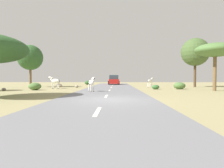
% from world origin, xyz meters
% --- Properties ---
extents(ground_plane, '(90.00, 90.00, 0.00)m').
position_xyz_m(ground_plane, '(0.00, 0.00, 0.00)').
color(ground_plane, '#998E60').
extents(road, '(6.00, 64.00, 0.05)m').
position_xyz_m(road, '(-0.34, 0.00, 0.03)').
color(road, slate).
rests_on(road, ground_plane).
extents(lane_markings, '(0.16, 56.00, 0.01)m').
position_xyz_m(lane_markings, '(-0.34, -1.00, 0.05)').
color(lane_markings, silver).
rests_on(lane_markings, road).
extents(zebra_0, '(0.85, 1.34, 1.36)m').
position_xyz_m(zebra_0, '(-1.92, 6.39, 0.86)').
color(zebra_0, silver).
rests_on(zebra_0, road).
extents(zebra_1, '(1.17, 1.14, 1.37)m').
position_xyz_m(zebra_1, '(5.05, 16.01, 0.82)').
color(zebra_1, silver).
rests_on(zebra_1, ground_plane).
extents(zebra_2, '(1.56, 0.71, 1.51)m').
position_xyz_m(zebra_2, '(-6.94, 11.50, 0.90)').
color(zebra_2, silver).
rests_on(zebra_2, ground_plane).
extents(car_0, '(2.23, 4.44, 1.74)m').
position_xyz_m(car_0, '(-0.22, 24.90, 0.85)').
color(car_0, red).
rests_on(car_0, road).
extents(tree_0, '(3.44, 3.44, 5.80)m').
position_xyz_m(tree_0, '(-11.51, 15.24, 4.06)').
color(tree_0, brown).
rests_on(tree_0, ground_plane).
extents(tree_1, '(3.83, 3.83, 4.71)m').
position_xyz_m(tree_1, '(10.07, 8.26, 4.00)').
color(tree_1, brown).
rests_on(tree_1, ground_plane).
extents(tree_4, '(3.83, 3.83, 6.77)m').
position_xyz_m(tree_4, '(11.24, 16.05, 4.83)').
color(tree_4, '#4C3823').
rests_on(tree_4, ground_plane).
extents(bush_0, '(0.86, 0.77, 0.51)m').
position_xyz_m(bush_0, '(4.75, 10.77, 0.26)').
color(bush_0, '#386633').
rests_on(bush_0, ground_plane).
extents(bush_1, '(1.31, 1.18, 0.79)m').
position_xyz_m(bush_1, '(-8.27, 9.06, 0.39)').
color(bush_1, '#4C7038').
rests_on(bush_1, ground_plane).
extents(bush_2, '(1.31, 1.18, 0.79)m').
position_xyz_m(bush_2, '(7.55, 11.13, 0.39)').
color(bush_2, '#4C7038').
rests_on(bush_2, ground_plane).
extents(bush_3, '(1.27, 1.14, 0.76)m').
position_xyz_m(bush_3, '(-5.04, 25.22, 0.38)').
color(bush_3, '#2D5628').
rests_on(bush_3, ground_plane).
extents(rock_0, '(0.44, 0.48, 0.34)m').
position_xyz_m(rock_0, '(-4.83, 13.83, 0.17)').
color(rock_0, gray).
rests_on(rock_0, ground_plane).
extents(rock_1, '(0.85, 0.63, 0.46)m').
position_xyz_m(rock_1, '(-7.58, 15.40, 0.23)').
color(rock_1, '#A89E8C').
rests_on(rock_1, ground_plane).
extents(rock_2, '(0.62, 0.63, 0.32)m').
position_xyz_m(rock_2, '(7.88, 13.12, 0.16)').
color(rock_2, '#A89E8C').
rests_on(rock_2, ground_plane).
extents(rock_3, '(0.43, 0.37, 0.29)m').
position_xyz_m(rock_3, '(-10.96, 7.97, 0.15)').
color(rock_3, gray).
rests_on(rock_3, ground_plane).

